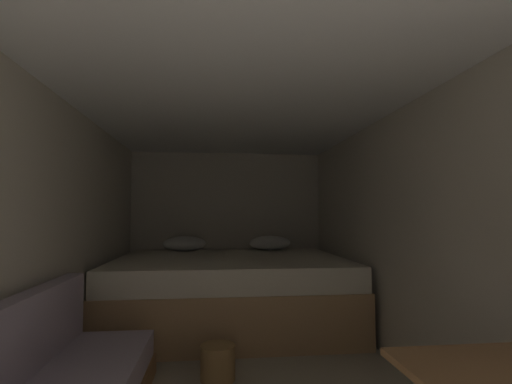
% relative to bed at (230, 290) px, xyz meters
% --- Properties ---
extents(wall_back, '(2.75, 0.05, 2.11)m').
position_rel_bed_xyz_m(wall_back, '(0.00, 1.05, 0.67)').
color(wall_back, beige).
rests_on(wall_back, ground).
extents(wall_left, '(0.05, 5.58, 2.11)m').
position_rel_bed_xyz_m(wall_left, '(-1.35, -1.76, 0.67)').
color(wall_left, beige).
rests_on(wall_left, ground).
extents(wall_right, '(0.05, 5.58, 2.11)m').
position_rel_bed_xyz_m(wall_right, '(1.35, -1.76, 0.67)').
color(wall_right, beige).
rests_on(wall_right, ground).
extents(ceiling_slab, '(2.75, 5.58, 0.05)m').
position_rel_bed_xyz_m(ceiling_slab, '(0.00, -1.76, 1.75)').
color(ceiling_slab, white).
rests_on(ceiling_slab, wall_left).
extents(bed, '(2.53, 1.99, 0.95)m').
position_rel_bed_xyz_m(bed, '(0.00, 0.00, 0.00)').
color(bed, tan).
rests_on(bed, ground).
extents(wicker_basket, '(0.26, 0.26, 0.25)m').
position_rel_bed_xyz_m(wicker_basket, '(-0.15, -1.40, -0.26)').
color(wicker_basket, olive).
rests_on(wicker_basket, ground).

